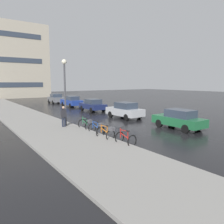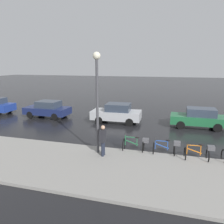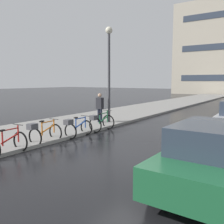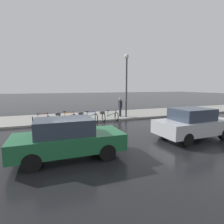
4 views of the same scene
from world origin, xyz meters
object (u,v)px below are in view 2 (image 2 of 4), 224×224
object	(u,v)px
bicycle_second	(200,153)
car_green	(199,118)
car_navy	(48,109)
pedestrian	(103,140)
streetlamp	(97,89)
car_silver	(117,113)
bicycle_farthest	(136,144)
bicycle_third	(167,148)

from	to	relation	value
bicycle_second	car_green	size ratio (longest dim) A/B	0.34
car_navy	pedestrian	distance (m)	10.62
streetlamp	car_silver	bearing A→B (deg)	5.63
car_navy	streetlamp	distance (m)	10.46
car_navy	streetlamp	size ratio (longest dim) A/B	0.76
car_navy	bicycle_farthest	bearing A→B (deg)	-122.94
car_silver	car_navy	distance (m)	6.67
car_silver	bicycle_third	bearing A→B (deg)	-144.10
bicycle_third	streetlamp	bearing A→B (deg)	102.51
bicycle_third	pedestrian	world-z (taller)	pedestrian
car_green	pedestrian	world-z (taller)	pedestrian
bicycle_farthest	pedestrian	size ratio (longest dim) A/B	0.80
car_silver	car_green	bearing A→B (deg)	-88.07
car_silver	streetlamp	bearing A→B (deg)	-174.37
bicycle_third	bicycle_farthest	bearing A→B (deg)	88.57
bicycle_second	bicycle_farthest	bearing A→B (deg)	84.12
bicycle_second	car_green	world-z (taller)	car_green
bicycle_second	car_green	distance (m)	6.54
bicycle_second	pedestrian	world-z (taller)	pedestrian
bicycle_third	car_navy	xyz separation A→B (m)	(6.08, 11.01, 0.30)
bicycle_second	streetlamp	distance (m)	6.16
car_silver	car_navy	world-z (taller)	car_silver
bicycle_farthest	car_navy	xyz separation A→B (m)	(6.03, 9.31, 0.29)
car_silver	streetlamp	world-z (taller)	streetlamp
bicycle_second	car_silver	size ratio (longest dim) A/B	0.34
bicycle_third	car_green	bearing A→B (deg)	-19.63
bicycle_second	bicycle_farthest	xyz separation A→B (m)	(0.34, 3.32, -0.00)
bicycle_second	bicycle_farthest	world-z (taller)	bicycle_farthest
bicycle_third	car_navy	size ratio (longest dim) A/B	0.34
car_green	bicycle_third	bearing A→B (deg)	160.37
car_green	pedestrian	size ratio (longest dim) A/B	2.33
bicycle_third	car_green	distance (m)	6.60
bicycle_second	car_silver	xyz separation A→B (m)	(6.29, 5.96, 0.32)
car_navy	pedestrian	bearing A→B (deg)	-133.05
bicycle_third	car_navy	distance (m)	12.58
bicycle_farthest	car_silver	distance (m)	6.51
bicycle_farthest	car_silver	world-z (taller)	car_silver
bicycle_third	car_navy	bearing A→B (deg)	61.11
bicycle_second	streetlamp	xyz separation A→B (m)	(-0.51, 5.29, 3.12)
car_silver	streetlamp	size ratio (longest dim) A/B	0.76
streetlamp	bicycle_second	bearing A→B (deg)	-84.45
bicycle_farthest	bicycle_second	bearing A→B (deg)	-95.88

